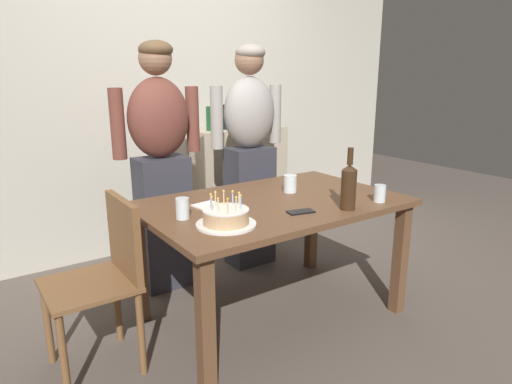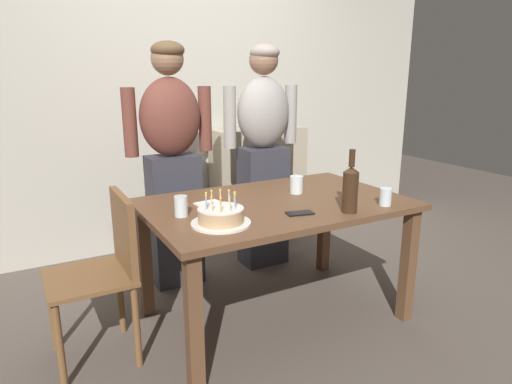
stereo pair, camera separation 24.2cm
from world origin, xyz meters
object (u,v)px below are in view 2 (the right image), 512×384
Objects in this scene: water_glass_far at (296,185)px; cell_phone at (300,213)px; wine_bottle at (350,188)px; birthday_cake at (221,217)px; water_glass_near at (181,206)px; person_woman_cardigan at (263,154)px; person_man_bearded at (172,163)px; dining_chair at (107,264)px; napkin_stack at (209,204)px; water_glass_side at (386,197)px.

water_glass_far is 0.75× the size of cell_phone.
wine_bottle is 2.37× the size of cell_phone.
birthday_cake is 0.26m from water_glass_near.
cell_phone is 1.09m from person_woman_cardigan.
wine_bottle reaches higher than cell_phone.
person_man_bearded reaches higher than water_glass_far.
dining_chair is (-0.59, -0.66, -0.36)m from person_man_bearded.
napkin_stack is 0.63m from dining_chair.
water_glass_near is at bearing -148.46° from napkin_stack.
person_man_bearded is 1.90× the size of dining_chair.
wine_bottle is (0.69, -0.15, 0.09)m from birthday_cake.
napkin_stack is at bearing 176.36° from water_glass_far.
cell_phone is at bearing -25.62° from water_glass_near.
water_glass_near is 0.76× the size of napkin_stack.
napkin_stack is at bearing 89.98° from person_man_bearded.
birthday_cake reaches higher than napkin_stack.
person_woman_cardigan is at bearing 41.18° from napkin_stack.
birthday_cake is 0.87× the size of wine_bottle.
water_glass_side is 0.69× the size of napkin_stack.
wine_bottle is at bearing 84.55° from person_woman_cardigan.
dining_chair is at bearing 148.33° from birthday_cake.
water_glass_side is 0.27m from wine_bottle.
water_glass_near is at bearing 166.57° from cell_phone.
water_glass_far is 0.43m from cell_phone.
cell_phone is at bearing 109.02° from person_man_bearded.
water_glass_far is 0.32× the size of wine_bottle.
water_glass_side is 0.06× the size of person_woman_cardigan.
person_woman_cardigan is (0.71, 0.62, 0.13)m from napkin_stack.
dining_chair is (-0.38, 0.09, -0.28)m from water_glass_near.
dining_chair is (-1.45, 0.46, -0.27)m from water_glass_side.
birthday_cake reaches higher than water_glass_side.
wine_bottle is 0.21× the size of person_man_bearded.
water_glass_far is 0.68m from person_woman_cardigan.
wine_bottle is 1.27m from person_man_bearded.
birthday_cake reaches higher than water_glass_far.
birthday_cake is 0.34× the size of dining_chair.
water_glass_far is 0.88m from person_man_bearded.
dining_chair is (-1.20, 0.46, -0.36)m from wine_bottle.
water_glass_near is 0.32× the size of wine_bottle.
dining_chair reaches higher than cell_phone.
person_woman_cardigan is at bearing 84.55° from wine_bottle.
dining_chair is (-0.59, -0.04, -0.23)m from napkin_stack.
birthday_cake reaches higher than dining_chair.
birthday_cake is 2.08× the size of napkin_stack.
birthday_cake is at bearing 168.05° from wine_bottle.
person_woman_cardigan is at bearing 82.85° from cell_phone.
person_man_bearded reaches higher than cell_phone.
person_man_bearded is 1.00× the size of person_woman_cardigan.
wine_bottle reaches higher than birthday_cake.
wine_bottle reaches higher than water_glass_side.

